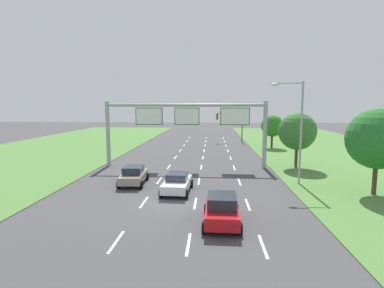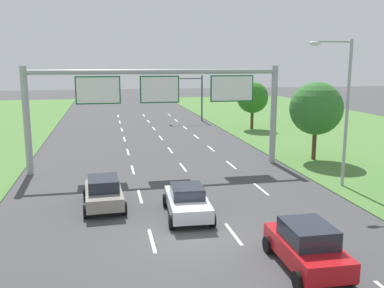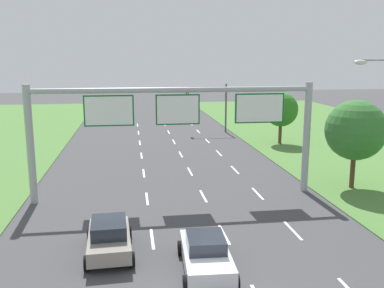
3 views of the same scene
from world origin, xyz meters
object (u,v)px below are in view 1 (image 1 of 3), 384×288
(roadside_tree_near, at_px, (378,139))
(street_lamp, at_px, (297,124))
(car_mid_lane, at_px, (222,209))
(roadside_tree_mid, at_px, (297,131))
(traffic_light_mast, at_px, (231,121))
(car_near_red, at_px, (177,183))
(roadside_tree_far, at_px, (272,126))
(car_lead_silver, at_px, (134,175))
(sign_gantry, at_px, (187,121))

(roadside_tree_near, bearing_deg, street_lamp, 149.71)
(car_mid_lane, relative_size, roadside_tree_mid, 0.68)
(street_lamp, bearing_deg, traffic_light_mast, 96.52)
(traffic_light_mast, bearing_deg, car_near_red, -100.76)
(car_near_red, distance_m, car_mid_lane, 6.79)
(car_near_red, relative_size, roadside_tree_far, 0.82)
(roadside_tree_near, height_order, roadside_tree_far, roadside_tree_near)
(traffic_light_mast, distance_m, roadside_tree_mid, 23.42)
(car_lead_silver, distance_m, roadside_tree_near, 18.81)
(roadside_tree_mid, bearing_deg, roadside_tree_far, 88.33)
(car_lead_silver, bearing_deg, roadside_tree_far, 52.52)
(roadside_tree_near, relative_size, roadside_tree_far, 1.23)
(car_lead_silver, bearing_deg, car_near_red, -30.86)
(car_lead_silver, distance_m, roadside_tree_far, 27.75)
(traffic_light_mast, bearing_deg, roadside_tree_mid, -76.85)
(sign_gantry, bearing_deg, roadside_tree_near, -33.18)
(roadside_tree_mid, bearing_deg, car_mid_lane, -117.97)
(car_near_red, distance_m, roadside_tree_near, 14.89)
(sign_gantry, xyz_separation_m, roadside_tree_far, (11.97, 15.13, -1.46))
(car_near_red, bearing_deg, traffic_light_mast, 82.02)
(car_lead_silver, bearing_deg, roadside_tree_near, -8.68)
(car_mid_lane, xyz_separation_m, roadside_tree_near, (11.32, 6.12, 3.34))
(sign_gantry, height_order, roadside_tree_mid, sign_gantry)
(roadside_tree_near, bearing_deg, traffic_light_mast, 104.42)
(car_near_red, bearing_deg, car_mid_lane, -59.37)
(car_lead_silver, xyz_separation_m, street_lamp, (13.45, 0.89, 4.30))
(car_near_red, height_order, traffic_light_mast, traffic_light_mast)
(roadside_tree_mid, distance_m, roadside_tree_far, 15.08)
(sign_gantry, height_order, street_lamp, street_lamp)
(traffic_light_mast, xyz_separation_m, roadside_tree_near, (8.32, -32.36, 0.31))
(car_near_red, relative_size, car_lead_silver, 1.05)
(car_mid_lane, height_order, traffic_light_mast, traffic_light_mast)
(traffic_light_mast, relative_size, roadside_tree_far, 1.08)
(car_mid_lane, bearing_deg, car_lead_silver, 132.27)
(roadside_tree_near, bearing_deg, sign_gantry, 146.82)
(roadside_tree_mid, bearing_deg, street_lamp, -106.37)
(roadside_tree_far, bearing_deg, car_mid_lane, -105.91)
(roadside_tree_mid, bearing_deg, car_lead_silver, -153.87)
(car_lead_silver, bearing_deg, roadside_tree_mid, 23.65)
(sign_gantry, xyz_separation_m, roadside_tree_mid, (11.53, 0.06, -1.04))
(roadside_tree_near, xyz_separation_m, roadside_tree_mid, (-2.99, 9.55, -0.28))
(roadside_tree_mid, height_order, roadside_tree_far, roadside_tree_mid)
(sign_gantry, bearing_deg, car_lead_silver, -117.34)
(street_lamp, height_order, roadside_tree_far, street_lamp)
(roadside_tree_near, distance_m, roadside_tree_mid, 10.02)
(car_mid_lane, distance_m, roadside_tree_near, 13.29)
(sign_gantry, bearing_deg, street_lamp, -34.60)
(roadside_tree_near, bearing_deg, car_near_red, -179.55)
(car_near_red, xyz_separation_m, roadside_tree_near, (14.49, 0.11, 3.44))
(sign_gantry, bearing_deg, roadside_tree_far, 51.65)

